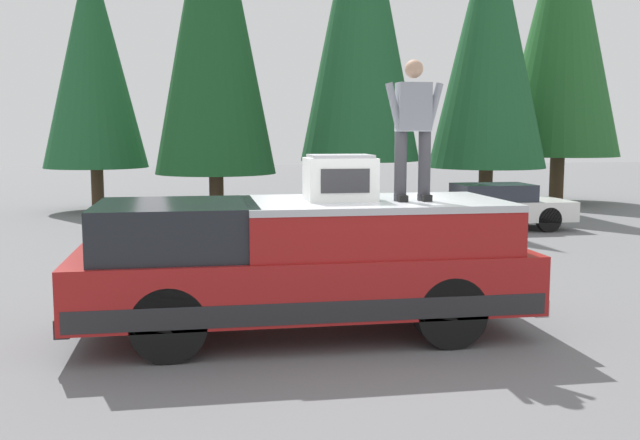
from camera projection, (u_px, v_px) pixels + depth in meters
ground_plane at (364, 334)px, 8.93m from camera, size 90.00×90.00×0.00m
pickup_truck at (303, 264)px, 8.89m from camera, size 2.01×5.54×1.65m
compressor_unit at (340, 178)px, 8.85m from camera, size 0.65×0.84×0.56m
person_on_truck_bed at (413, 126)px, 8.70m from camera, size 0.29×0.72×1.69m
parked_car_white at (490, 207)px, 18.43m from camera, size 1.64×4.10×1.16m
conifer_far_left at (563, 20)px, 24.74m from camera, size 4.09×4.09×10.90m
conifer_left at (490, 38)px, 22.56m from camera, size 3.68×3.68×9.40m
conifer_center_left at (361, 11)px, 21.91m from camera, size 3.67×3.67×10.64m
conifer_center_right at (213, 13)px, 21.04m from camera, size 3.57×3.57×10.60m
conifer_right at (93, 58)px, 22.30m from camera, size 3.20×3.20×8.14m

